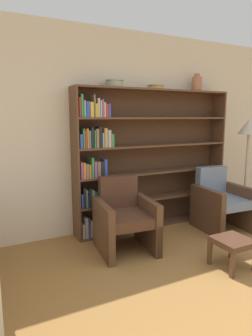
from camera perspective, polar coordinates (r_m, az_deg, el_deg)
The scene contains 9 objects.
wall_back at distance 4.34m, azimuth 1.17°, elevation 6.89°, with size 12.00×0.06×2.75m.
bookshelf at distance 4.26m, azimuth 2.88°, elevation 1.51°, with size 2.39×0.30×1.97m.
bowl_slate at distance 4.03m, azimuth -2.19°, elevation 15.91°, with size 0.24×0.24×0.10m.
bowl_stoneware at distance 4.33m, azimuth 5.72°, elevation 15.19°, with size 0.22×0.22×0.07m.
vase_tall at distance 4.76m, azimuth 13.33°, elevation 15.37°, with size 0.15×0.15×0.26m.
armchair_leather at distance 3.64m, azimuth -0.31°, elevation -9.50°, with size 0.71×0.75×0.87m.
armchair_cushioned at distance 4.52m, azimuth 17.58°, elevation -6.13°, with size 0.69×0.72×0.87m.
floor_lamp at distance 4.97m, azimuth 22.32°, elevation 5.85°, with size 0.33×0.33×1.57m.
footstool at distance 3.45m, azimuth 19.66°, elevation -13.47°, with size 0.36×0.36×0.32m.
Camera 1 is at (-2.04, -1.31, 1.59)m, focal length 32.00 mm.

